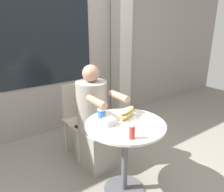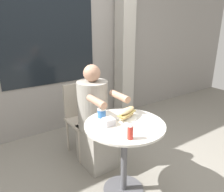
{
  "view_description": "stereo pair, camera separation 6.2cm",
  "coord_description": "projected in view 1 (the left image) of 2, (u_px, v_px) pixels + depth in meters",
  "views": [
    {
      "loc": [
        -1.12,
        -1.34,
        1.58
      ],
      "look_at": [
        0.0,
        0.2,
        0.92
      ],
      "focal_mm": 35.0,
      "sensor_mm": 36.0,
      "label": 1
    },
    {
      "loc": [
        -1.07,
        -1.38,
        1.58
      ],
      "look_at": [
        0.0,
        0.2,
        0.92
      ],
      "focal_mm": 35.0,
      "sensor_mm": 36.0,
      "label": 2
    }
  ],
  "objects": [
    {
      "name": "sandwich_on_plate",
      "position": [
        127.0,
        114.0,
        2.01
      ],
      "size": [
        0.24,
        0.19,
        0.1
      ],
      "rotation": [
        0.0,
        0.0,
        0.37
      ],
      "color": "white",
      "rests_on": "cafe_table"
    },
    {
      "name": "diner_chair",
      "position": [
        79.0,
        112.0,
        2.67
      ],
      "size": [
        0.39,
        0.39,
        0.87
      ],
      "rotation": [
        0.0,
        0.0,
        3.15
      ],
      "color": "#ADA393",
      "rests_on": "ground_plane"
    },
    {
      "name": "drink_cup",
      "position": [
        102.0,
        113.0,
        2.03
      ],
      "size": [
        0.08,
        0.08,
        0.09
      ],
      "color": "#336BB7",
      "rests_on": "cafe_table"
    },
    {
      "name": "seated_diner",
      "position": [
        94.0,
        124.0,
        2.41
      ],
      "size": [
        0.34,
        0.6,
        1.16
      ],
      "rotation": [
        0.0,
        0.0,
        3.15
      ],
      "color": "gray",
      "rests_on": "ground_plane"
    },
    {
      "name": "napkin_box",
      "position": [
        109.0,
        122.0,
        1.89
      ],
      "size": [
        0.09,
        0.09,
        0.06
      ],
      "rotation": [
        0.0,
        0.0,
        -0.04
      ],
      "color": "silver",
      "rests_on": "cafe_table"
    },
    {
      "name": "condiment_bottle",
      "position": [
        132.0,
        131.0,
        1.65
      ],
      "size": [
        0.05,
        0.05,
        0.14
      ],
      "color": "red",
      "rests_on": "cafe_table"
    },
    {
      "name": "lattice_pillar",
      "position": [
        121.0,
        46.0,
        3.5
      ],
      "size": [
        0.24,
        0.24,
        2.4
      ],
      "color": "#B2ADA3",
      "rests_on": "ground_plane"
    },
    {
      "name": "cafe_table",
      "position": [
        125.0,
        143.0,
        1.99
      ],
      "size": [
        0.72,
        0.72,
        0.72
      ],
      "color": "beige",
      "rests_on": "ground_plane"
    },
    {
      "name": "ground_plane",
      "position": [
        124.0,
        189.0,
        2.16
      ],
      "size": [
        8.0,
        8.0,
        0.0
      ],
      "primitive_type": "plane",
      "color": "gray"
    },
    {
      "name": "storefront_wall",
      "position": [
        50.0,
        35.0,
        2.96
      ],
      "size": [
        8.0,
        0.09,
        2.8
      ],
      "color": "gray",
      "rests_on": "ground_plane"
    }
  ]
}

